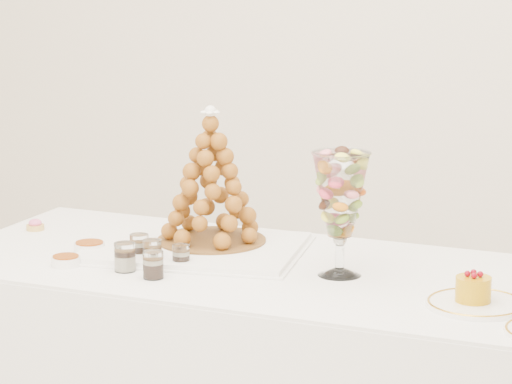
% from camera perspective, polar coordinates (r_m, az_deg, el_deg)
% --- Properties ---
extents(lace_tray, '(0.66, 0.55, 0.02)m').
position_cam_1_polar(lace_tray, '(3.45, -2.90, -2.65)').
color(lace_tray, white).
rests_on(lace_tray, buffet_table).
extents(macaron_vase, '(0.15, 0.15, 0.33)m').
position_cam_1_polar(macaron_vase, '(3.17, 4.00, -0.20)').
color(macaron_vase, white).
rests_on(macaron_vase, buffet_table).
extents(cake_plate, '(0.24, 0.24, 0.01)m').
position_cam_1_polar(cake_plate, '(3.00, 10.32, -5.21)').
color(cake_plate, white).
rests_on(cake_plate, buffet_table).
extents(pink_tart, '(0.05, 0.05, 0.03)m').
position_cam_1_polar(pink_tart, '(3.75, -10.35, -1.55)').
color(pink_tart, tan).
rests_on(pink_tart, buffet_table).
extents(verrine_a, '(0.06, 0.06, 0.07)m').
position_cam_1_polar(verrine_a, '(3.37, -5.52, -2.58)').
color(verrine_a, white).
rests_on(verrine_a, buffet_table).
extents(verrine_b, '(0.06, 0.06, 0.07)m').
position_cam_1_polar(verrine_b, '(3.31, -4.91, -2.85)').
color(verrine_b, white).
rests_on(verrine_b, buffet_table).
extents(verrine_c, '(0.06, 0.06, 0.06)m').
position_cam_1_polar(verrine_c, '(3.28, -3.55, -3.03)').
color(verrine_c, white).
rests_on(verrine_c, buffet_table).
extents(verrine_d, '(0.06, 0.06, 0.08)m').
position_cam_1_polar(verrine_d, '(3.26, -6.19, -3.06)').
color(verrine_d, white).
rests_on(verrine_d, buffet_table).
extents(verrine_e, '(0.06, 0.06, 0.07)m').
position_cam_1_polar(verrine_e, '(3.19, -4.86, -3.44)').
color(verrine_e, white).
rests_on(verrine_e, buffet_table).
extents(ramekin_back, '(0.09, 0.09, 0.03)m').
position_cam_1_polar(ramekin_back, '(3.46, -7.84, -2.62)').
color(ramekin_back, white).
rests_on(ramekin_back, buffet_table).
extents(ramekin_front, '(0.08, 0.08, 0.02)m').
position_cam_1_polar(ramekin_front, '(3.34, -8.94, -3.24)').
color(ramekin_front, white).
rests_on(ramekin_front, buffet_table).
extents(croquembouche, '(0.31, 0.31, 0.39)m').
position_cam_1_polar(croquembouche, '(3.44, -2.14, 0.75)').
color(croquembouche, brown).
rests_on(croquembouche, lace_tray).
extents(mousse_cake, '(0.09, 0.09, 0.08)m').
position_cam_1_polar(mousse_cake, '(2.99, 10.19, -4.50)').
color(mousse_cake, '#C58D09').
rests_on(mousse_cake, cake_plate).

